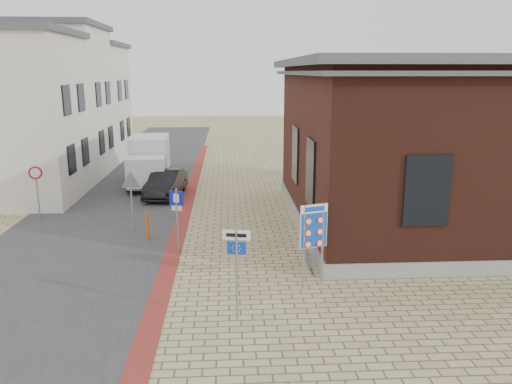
{
  "coord_description": "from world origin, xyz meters",
  "views": [
    {
      "loc": [
        0.01,
        -13.31,
        6.3
      ],
      "look_at": [
        0.99,
        3.61,
        2.2
      ],
      "focal_mm": 35.0,
      "sensor_mm": 36.0,
      "label": 1
    }
  ],
  "objects_px": {
    "box_truck": "(149,161)",
    "parking_sign": "(177,210)",
    "sedan": "(166,183)",
    "border_sign": "(314,228)",
    "essen_sign": "(237,257)",
    "bollard": "(148,226)"
  },
  "relations": [
    {
      "from": "box_truck",
      "to": "essen_sign",
      "type": "bearing_deg",
      "value": -77.72
    },
    {
      "from": "sedan",
      "to": "border_sign",
      "type": "height_order",
      "value": "border_sign"
    },
    {
      "from": "sedan",
      "to": "essen_sign",
      "type": "height_order",
      "value": "essen_sign"
    },
    {
      "from": "box_truck",
      "to": "parking_sign",
      "type": "relative_size",
      "value": 2.27
    },
    {
      "from": "box_truck",
      "to": "parking_sign",
      "type": "xyz_separation_m",
      "value": [
        2.61,
        -11.02,
        0.17
      ]
    },
    {
      "from": "essen_sign",
      "to": "parking_sign",
      "type": "bearing_deg",
      "value": 123.18
    },
    {
      "from": "essen_sign",
      "to": "bollard",
      "type": "distance_m",
      "value": 7.37
    },
    {
      "from": "essen_sign",
      "to": "border_sign",
      "type": "bearing_deg",
      "value": 53.32
    },
    {
      "from": "border_sign",
      "to": "parking_sign",
      "type": "bearing_deg",
      "value": 124.7
    },
    {
      "from": "sedan",
      "to": "box_truck",
      "type": "height_order",
      "value": "box_truck"
    },
    {
      "from": "sedan",
      "to": "essen_sign",
      "type": "bearing_deg",
      "value": -67.37
    },
    {
      "from": "border_sign",
      "to": "essen_sign",
      "type": "xyz_separation_m",
      "value": [
        -2.3,
        -2.0,
        -0.08
      ]
    },
    {
      "from": "box_truck",
      "to": "sedan",
      "type": "bearing_deg",
      "value": -69.43
    },
    {
      "from": "bollard",
      "to": "parking_sign",
      "type": "bearing_deg",
      "value": -44.8
    },
    {
      "from": "box_truck",
      "to": "parking_sign",
      "type": "height_order",
      "value": "box_truck"
    },
    {
      "from": "sedan",
      "to": "box_truck",
      "type": "xyz_separation_m",
      "value": [
        -1.21,
        2.69,
        0.72
      ]
    },
    {
      "from": "sedan",
      "to": "parking_sign",
      "type": "distance_m",
      "value": 8.49
    },
    {
      "from": "sedan",
      "to": "border_sign",
      "type": "xyz_separation_m",
      "value": [
        5.7,
        -11.57,
        1.16
      ]
    },
    {
      "from": "parking_sign",
      "to": "bollard",
      "type": "xyz_separation_m",
      "value": [
        -1.27,
        1.26,
        -0.99
      ]
    },
    {
      "from": "border_sign",
      "to": "parking_sign",
      "type": "relative_size",
      "value": 1.11
    },
    {
      "from": "parking_sign",
      "to": "essen_sign",
      "type": "bearing_deg",
      "value": -51.85
    },
    {
      "from": "box_truck",
      "to": "parking_sign",
      "type": "bearing_deg",
      "value": -80.24
    }
  ]
}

